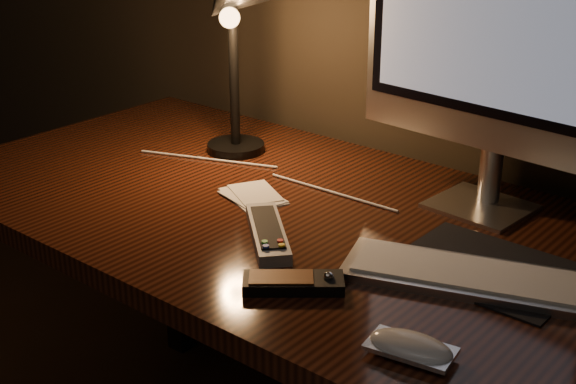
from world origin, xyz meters
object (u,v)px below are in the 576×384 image
Objects in this scene: mouse at (411,350)px; tv_remote at (268,232)px; monitor at (496,33)px; keyboard at (501,281)px; media_remote at (293,282)px; desk_lamp at (230,25)px; desk at (340,268)px.

tv_remote is at bearing 148.91° from mouse.
monitor reaches higher than tv_remote.
keyboard is 3.13× the size of media_remote.
mouse is 0.59× the size of tv_remote.
media_remote is (-0.23, 0.04, -0.00)m from mouse.
keyboard is 2.46× the size of tv_remote.
desk_lamp is at bearing 140.29° from mouse.
desk_lamp reaches higher than desk.
desk_lamp is at bearing 169.73° from desk.
tv_remote is (-0.14, 0.10, 0.00)m from media_remote.
monitor is at bearing 16.78° from desk_lamp.
keyboard is at bearing 1.14° from media_remote.
desk is at bearing -139.01° from monitor.
tv_remote is at bearing -31.33° from desk_lamp.
media_remote is (-0.24, -0.20, 0.00)m from keyboard.
desk_lamp is at bearing 147.91° from keyboard.
monitor is 0.54m from desk_lamp.
mouse is (0.15, -0.49, -0.31)m from monitor.
desk_lamp reaches higher than media_remote.
media_remote is at bearing -158.83° from keyboard.
media_remote is at bearing -30.67° from desk_lamp.
media_remote reaches higher than desk.
desk is 0.51m from mouse.
tv_remote reaches higher than mouse.
monitor is 0.51m from tv_remote.
monitor is at bearing 103.78° from keyboard.
keyboard is 4.20× the size of mouse.
desk is 8.30× the size of tv_remote.
desk_lamp is (-0.69, 0.15, 0.28)m from keyboard.
tv_remote reaches higher than desk.
desk_lamp is (-0.33, 0.06, 0.41)m from desk.
desk_lamp reaches higher than keyboard.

